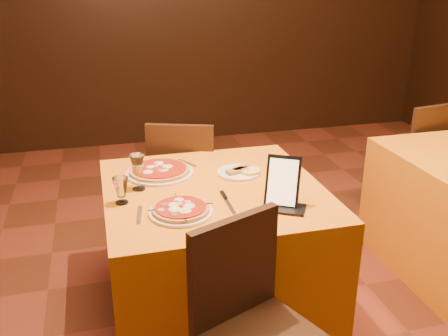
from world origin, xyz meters
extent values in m
cube|color=black|center=(0.00, 3.50, 1.40)|extent=(6.00, 0.01, 2.80)
cube|color=orange|center=(-0.20, 0.45, 0.38)|extent=(1.10, 1.10, 0.75)
cylinder|color=white|center=(-0.41, 0.20, 0.76)|extent=(0.29, 0.29, 0.01)
cylinder|color=#AD4C23|center=(-0.41, 0.20, 0.77)|extent=(0.26, 0.26, 0.02)
cylinder|color=white|center=(-0.44, 0.70, 0.76)|extent=(0.37, 0.37, 0.01)
cylinder|color=#AD4C23|center=(-0.44, 0.70, 0.77)|extent=(0.33, 0.33, 0.02)
cylinder|color=white|center=(-0.02, 0.59, 0.76)|extent=(0.24, 0.24, 0.01)
cylinder|color=olive|center=(-0.02, 0.59, 0.77)|extent=(0.15, 0.15, 0.02)
cube|color=black|center=(0.06, 0.17, 0.87)|extent=(0.19, 0.16, 0.23)
cube|color=#AEAEB5|center=(-0.18, 0.24, 0.75)|extent=(0.02, 0.23, 0.01)
cube|color=silver|center=(-0.60, 0.23, 0.75)|extent=(0.05, 0.18, 0.01)
cube|color=silver|center=(-0.27, 0.81, 0.75)|extent=(0.09, 0.15, 0.01)
camera|label=1|loc=(-0.74, -1.82, 1.78)|focal=40.00mm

